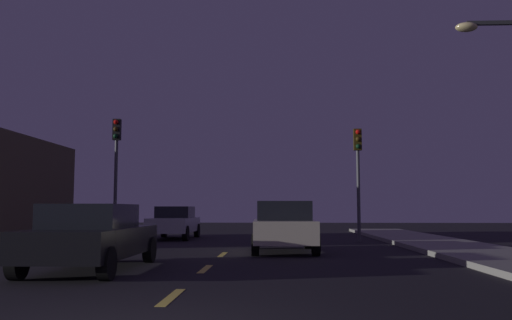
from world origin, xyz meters
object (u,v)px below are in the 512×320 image
Objects in this scene: traffic_signal_left at (116,155)px; car_adjacent_lane at (92,236)px; street_lamp_right at (512,112)px; traffic_signal_right at (358,162)px; car_stopped_ahead at (284,227)px; car_oncoming_far at (174,222)px.

traffic_signal_left reaches higher than car_adjacent_lane.
street_lamp_right is at bearing -34.00° from traffic_signal_left.
car_stopped_ahead is at bearing -121.24° from traffic_signal_right.
car_stopped_ahead is at bearing -36.64° from traffic_signal_left.
street_lamp_right is at bearing 9.94° from car_adjacent_lane.
traffic_signal_right is (10.16, -0.00, -0.31)m from traffic_signal_left.
car_stopped_ahead reaches higher than car_oncoming_far.
car_stopped_ahead is 8.70m from car_oncoming_far.
car_adjacent_lane is (2.73, -10.32, -2.86)m from traffic_signal_left.
car_stopped_ahead reaches higher than car_adjacent_lane.
traffic_signal_right is at bearing -0.01° from traffic_signal_left.
car_stopped_ahead is at bearing 149.48° from street_lamp_right.
traffic_signal_left is at bearing 143.36° from car_stopped_ahead.
street_lamp_right is (5.70, -3.36, 2.98)m from car_stopped_ahead.
car_adjacent_lane is 12.34m from car_oncoming_far.
traffic_signal_left is 1.31× the size of car_stopped_ahead.
traffic_signal_right reaches higher than car_oncoming_far.
car_oncoming_far is at bearing 124.00° from car_stopped_ahead.
traffic_signal_left is at bearing -136.81° from car_oncoming_far.
street_lamp_right is at bearing -30.52° from car_stopped_ahead.
car_adjacent_lane is at bearing -75.18° from traffic_signal_left.
traffic_signal_right is at bearing 106.54° from street_lamp_right.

